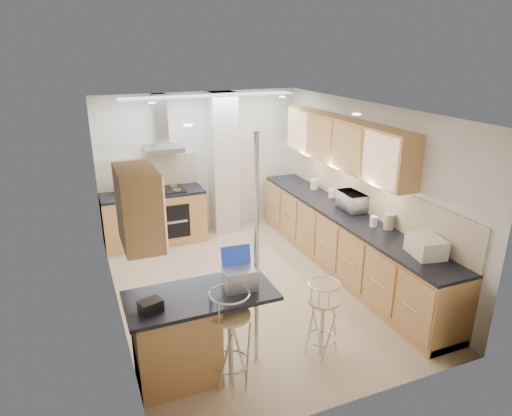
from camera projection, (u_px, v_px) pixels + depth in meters
name	position (u px, v px, depth m)	size (l,w,h in m)	color
ground	(252.00, 288.00, 6.47)	(4.80, 4.80, 0.00)	#CFAA8A
room_shell	(263.00, 174.00, 6.39)	(3.64, 4.84, 2.51)	silver
right_counter	(344.00, 241.00, 6.85)	(0.63, 4.40, 0.92)	#B9884A
back_counter	(154.00, 217.00, 7.79)	(1.70, 0.63, 0.92)	#B9884A
peninsula	(202.00, 334.00, 4.64)	(1.47, 0.72, 0.94)	#B9884A
microwave	(353.00, 201.00, 6.78)	(0.49, 0.33, 0.27)	white
laptop	(240.00, 278.00, 4.55)	(0.32, 0.24, 0.22)	#A5A8AD
bag	(151.00, 306.00, 4.18)	(0.20, 0.15, 0.11)	black
bar_stool_near	(230.00, 338.00, 4.50)	(0.43, 0.43, 1.05)	#D6B573
bar_stool_end	(323.00, 319.00, 4.94)	(0.36, 0.36, 0.89)	#D6B573
jar_a	(314.00, 184.00, 7.76)	(0.12, 0.12, 0.17)	white
jar_b	(332.00, 193.00, 7.35)	(0.11, 0.11, 0.14)	white
jar_c	(389.00, 221.00, 6.08)	(0.14, 0.14, 0.21)	#AEAD8B
jar_d	(374.00, 221.00, 6.18)	(0.10, 0.10, 0.14)	white
bread_bin	(426.00, 246.00, 5.32)	(0.33, 0.42, 0.22)	white
kettle	(122.00, 189.00, 7.46)	(0.16, 0.16, 0.21)	#A6A9AA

